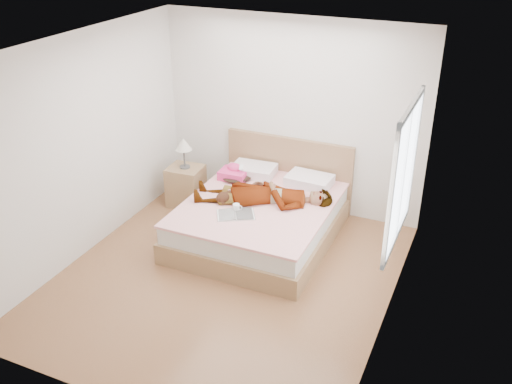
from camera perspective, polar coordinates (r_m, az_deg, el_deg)
ground at (r=6.56m, az=-3.04°, el=-8.55°), size 4.00×4.00×0.00m
woman at (r=7.03m, az=0.81°, el=0.08°), size 1.83×1.14×0.24m
hair at (r=7.65m, az=-1.80°, el=1.69°), size 0.50×0.57×0.07m
phone at (r=7.52m, az=-1.49°, el=2.50°), size 0.07×0.11×0.05m
room_shell at (r=5.59m, az=14.52°, el=1.68°), size 4.00×4.00×4.00m
bed at (r=7.20m, az=0.60°, el=-2.41°), size 1.80×2.08×1.00m
towel at (r=7.63m, az=-2.23°, el=1.94°), size 0.38×0.32×0.19m
magazine at (r=6.74m, az=-2.04°, el=-2.27°), size 0.53×0.47×0.03m
coffee_mug at (r=6.81m, az=-1.96°, el=-1.57°), size 0.12×0.10×0.09m
plush_toy at (r=7.01m, az=-3.18°, el=-0.50°), size 0.22×0.28×0.14m
nightstand at (r=7.99m, az=-7.03°, el=0.91°), size 0.49×0.44×0.99m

